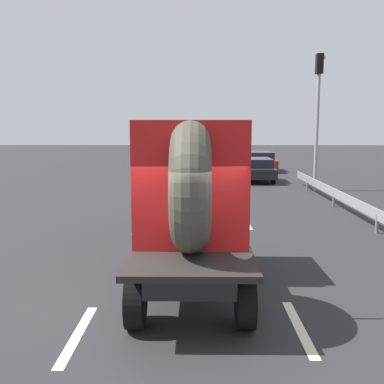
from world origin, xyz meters
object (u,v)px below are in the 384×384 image
Objects in this scene: flatbed_truck at (192,204)px; traffic_light at (318,103)px; oncoming_car at (261,161)px; distant_sedan at (257,169)px.

flatbed_truck is 14.25m from traffic_light.
oncoming_car is at bearing 78.67° from flatbed_truck.
flatbed_truck is 22.42m from oncoming_car.
flatbed_truck is 16.83m from distant_sedan.
flatbed_truck is 1.22× the size of distant_sedan.
flatbed_truck is 1.21× the size of oncoming_car.
traffic_light reaches higher than distant_sedan.
oncoming_car is (4.40, 21.97, -0.94)m from flatbed_truck.
distant_sedan is at bearing -100.11° from oncoming_car.
traffic_light is at bearing -81.88° from oncoming_car.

